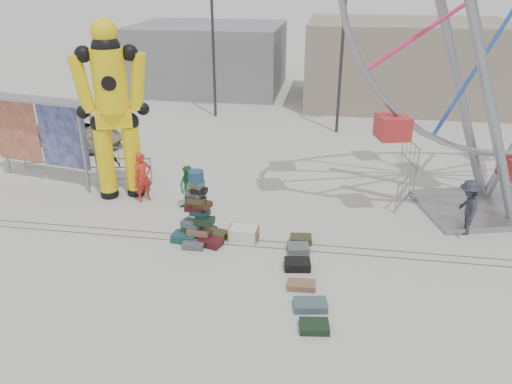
% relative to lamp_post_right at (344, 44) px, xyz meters
% --- Properties ---
extents(ground, '(90.00, 90.00, 0.00)m').
position_rel_lamp_post_right_xyz_m(ground, '(-3.09, -13.00, -4.48)').
color(ground, '#9E9E99').
rests_on(ground, ground).
extents(track_line_near, '(40.00, 0.04, 0.01)m').
position_rel_lamp_post_right_xyz_m(track_line_near, '(-3.09, -12.40, -4.48)').
color(track_line_near, '#47443F').
rests_on(track_line_near, ground).
extents(track_line_far, '(40.00, 0.04, 0.01)m').
position_rel_lamp_post_right_xyz_m(track_line_far, '(-3.09, -12.00, -4.48)').
color(track_line_far, '#47443F').
rests_on(track_line_far, ground).
extents(building_right, '(12.00, 8.00, 5.00)m').
position_rel_lamp_post_right_xyz_m(building_right, '(3.91, 7.00, -1.98)').
color(building_right, gray).
rests_on(building_right, ground).
extents(building_left, '(10.00, 8.00, 4.40)m').
position_rel_lamp_post_right_xyz_m(building_left, '(-9.09, 9.00, -2.28)').
color(building_left, gray).
rests_on(building_left, ground).
extents(lamp_post_right, '(1.41, 0.25, 8.00)m').
position_rel_lamp_post_right_xyz_m(lamp_post_right, '(0.00, 0.00, 0.00)').
color(lamp_post_right, '#2D2D30').
rests_on(lamp_post_right, ground).
extents(lamp_post_left, '(1.41, 0.25, 8.00)m').
position_rel_lamp_post_right_xyz_m(lamp_post_left, '(-7.00, 2.00, 0.00)').
color(lamp_post_left, '#2D2D30').
rests_on(lamp_post_left, ground).
extents(suitcase_tower, '(1.74, 1.47, 2.38)m').
position_rel_lamp_post_right_xyz_m(suitcase_tower, '(-4.30, -12.25, -3.82)').
color(suitcase_tower, '#184848').
rests_on(suitcase_tower, ground).
extents(crash_test_dummy, '(2.61, 1.36, 6.64)m').
position_rel_lamp_post_right_xyz_m(crash_test_dummy, '(-8.04, -9.39, -0.98)').
color(crash_test_dummy, black).
rests_on(crash_test_dummy, ground).
extents(banner_scaffold, '(4.80, 1.64, 3.43)m').
position_rel_lamp_post_right_xyz_m(banner_scaffold, '(-11.58, -8.61, -1.91)').
color(banner_scaffold, gray).
rests_on(banner_scaffold, ground).
extents(steamer_trunk, '(0.94, 0.57, 0.43)m').
position_rel_lamp_post_right_xyz_m(steamer_trunk, '(-2.92, -12.02, -4.27)').
color(steamer_trunk, silver).
rests_on(steamer_trunk, ground).
extents(row_case_0, '(0.71, 0.53, 0.23)m').
position_rel_lamp_post_right_xyz_m(row_case_0, '(-1.10, -11.91, -4.37)').
color(row_case_0, '#373A1D').
rests_on(row_case_0, ground).
extents(row_case_1, '(0.75, 0.68, 0.21)m').
position_rel_lamp_post_right_xyz_m(row_case_1, '(-1.15, -12.46, -4.38)').
color(row_case_1, '#54575B').
rests_on(row_case_1, ground).
extents(row_case_2, '(0.81, 0.64, 0.25)m').
position_rel_lamp_post_right_xyz_m(row_case_2, '(-1.10, -13.41, -4.36)').
color(row_case_2, black).
rests_on(row_case_2, ground).
extents(row_case_3, '(0.78, 0.46, 0.18)m').
position_rel_lamp_post_right_xyz_m(row_case_3, '(-0.91, -14.36, -4.39)').
color(row_case_3, '#845F43').
rests_on(row_case_3, ground).
extents(row_case_4, '(0.92, 0.66, 0.20)m').
position_rel_lamp_post_right_xyz_m(row_case_4, '(-0.62, -15.20, -4.38)').
color(row_case_4, '#435960').
rests_on(row_case_4, ground).
extents(row_case_5, '(0.76, 0.60, 0.19)m').
position_rel_lamp_post_right_xyz_m(row_case_5, '(-0.48, -16.02, -4.39)').
color(row_case_5, black).
rests_on(row_case_5, ground).
extents(barricade_dummy_a, '(1.93, 0.73, 1.10)m').
position_rel_lamp_post_right_xyz_m(barricade_dummy_a, '(-12.44, -6.92, -3.93)').
color(barricade_dummy_a, gray).
rests_on(barricade_dummy_a, ground).
extents(barricade_dummy_b, '(1.99, 0.40, 1.10)m').
position_rel_lamp_post_right_xyz_m(barricade_dummy_b, '(-9.63, -7.14, -3.93)').
color(barricade_dummy_b, gray).
rests_on(barricade_dummy_b, ground).
extents(barricade_dummy_c, '(2.00, 0.34, 1.10)m').
position_rel_lamp_post_right_xyz_m(barricade_dummy_c, '(-8.35, -8.22, -3.93)').
color(barricade_dummy_c, gray).
rests_on(barricade_dummy_c, ground).
extents(barricade_wheel_front, '(0.92, 1.86, 1.10)m').
position_rel_lamp_post_right_xyz_m(barricade_wheel_front, '(2.45, -8.44, -3.93)').
color(barricade_wheel_front, gray).
rests_on(barricade_wheel_front, ground).
extents(barricade_wheel_back, '(0.51, 1.98, 1.10)m').
position_rel_lamp_post_right_xyz_m(barricade_wheel_back, '(3.10, -4.35, -3.93)').
color(barricade_wheel_back, gray).
rests_on(barricade_wheel_back, ground).
extents(pedestrian_red, '(0.80, 0.79, 1.86)m').
position_rel_lamp_post_right_xyz_m(pedestrian_red, '(-7.07, -9.68, -3.55)').
color(pedestrian_red, red).
rests_on(pedestrian_red, ground).
extents(pedestrian_green, '(0.92, 0.79, 1.62)m').
position_rel_lamp_post_right_xyz_m(pedestrian_green, '(-5.21, -10.10, -3.67)').
color(pedestrian_green, '#1A6A30').
rests_on(pedestrian_green, ground).
extents(pedestrian_black, '(0.95, 0.51, 1.54)m').
position_rel_lamp_post_right_xyz_m(pedestrian_black, '(-9.00, -8.22, -3.71)').
color(pedestrian_black, black).
rests_on(pedestrian_black, ground).
extents(pedestrian_grey, '(0.73, 1.22, 1.85)m').
position_rel_lamp_post_right_xyz_m(pedestrian_grey, '(4.09, -10.46, -3.56)').
color(pedestrian_grey, '#242530').
rests_on(pedestrian_grey, ground).
extents(parked_suv, '(4.98, 3.40, 1.27)m').
position_rel_lamp_post_right_xyz_m(parked_suv, '(-12.46, -4.13, -3.85)').
color(parked_suv, tan).
rests_on(parked_suv, ground).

